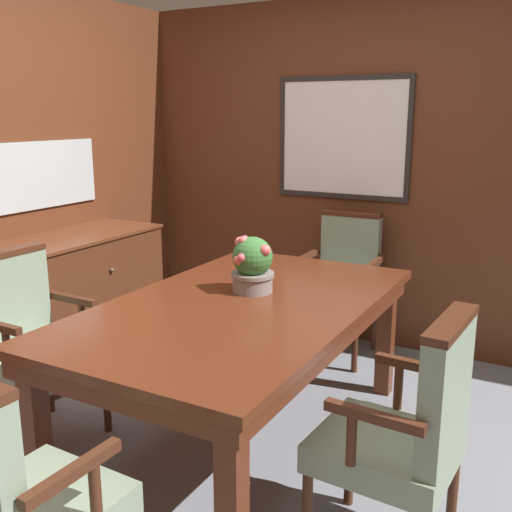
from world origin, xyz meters
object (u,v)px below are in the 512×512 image
Objects in this scene: potted_plant at (252,265)px; dining_table at (241,319)px; chair_right_near at (406,429)px; chair_head_far at (343,278)px; chair_head_near at (10,499)px; sideboard_cabinet at (84,299)px; chair_left_near at (32,338)px.

dining_table is at bearing -78.50° from potted_plant.
potted_plant is at bearing -118.75° from chair_right_near.
potted_plant is (-0.06, -1.20, 0.36)m from chair_head_far.
potted_plant reaches higher than chair_head_near.
dining_table is 2.02× the size of chair_right_near.
chair_head_near is 2.32m from sideboard_cabinet.
chair_head_far reaches higher than dining_table.
sideboard_cabinet is at bearing -105.58° from chair_right_near.
chair_right_near is at bearing -131.86° from chair_head_near.
chair_right_near reaches higher than sideboard_cabinet.
chair_head_far is at bearing 34.24° from sideboard_cabinet.
chair_head_far is (-0.93, 1.82, 0.00)m from chair_right_near.
sideboard_cabinet reaches higher than dining_table.
chair_head_far is at bearing -88.11° from chair_head_near.
chair_head_far is (0.02, 1.38, -0.13)m from dining_table.
chair_head_far is 1.26m from potted_plant.
sideboard_cabinet is (-0.47, 0.84, -0.10)m from chair_left_near.
dining_table is at bearing -14.72° from sideboard_cabinet.
chair_left_near is 1.00× the size of chair_head_near.
dining_table is at bearing -63.99° from chair_left_near.
chair_right_near is 1.34m from chair_head_near.
chair_left_near and chair_head_near have the same top height.
chair_left_near is 2.09m from chair_head_far.
chair_right_near is at bearing -63.83° from chair_head_far.
potted_plant is (-0.04, 0.18, 0.23)m from dining_table.
sideboard_cabinet is (-1.47, 1.79, -0.10)m from chair_head_near.
chair_head_near is (0.00, -2.79, 0.00)m from chair_head_far.
chair_left_near is 3.35× the size of potted_plant.
potted_plant is at bearing -86.10° from chair_head_near.
chair_left_near and chair_head_far have the same top height.
potted_plant reaches higher than dining_table.
dining_table is at bearing -111.61° from chair_right_near.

